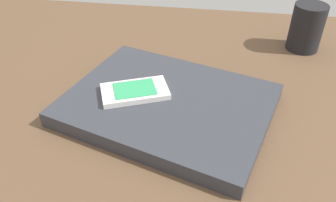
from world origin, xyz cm
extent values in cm
cube|color=brown|center=(0.00, 0.00, 1.50)|extent=(120.00, 80.00, 3.00)
cube|color=#33353D|center=(-9.06, 3.35, 4.27)|extent=(37.33, 32.33, 2.54)
cube|color=silver|center=(-3.60, 2.93, 6.00)|extent=(12.06, 9.49, 0.93)
cube|color=#33A566|center=(-3.60, 2.93, 6.53)|extent=(7.83, 6.76, 0.14)
cylinder|color=black|center=(-33.89, -21.85, 7.78)|extent=(6.58, 6.58, 9.57)
camera|label=1|loc=(-15.64, 46.73, 38.34)|focal=36.84mm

